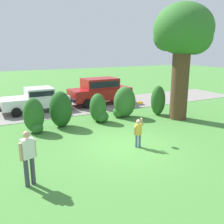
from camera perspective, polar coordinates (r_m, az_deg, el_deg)
name	(u,v)px	position (r m, az deg, el deg)	size (l,w,h in m)	color
ground_plane	(126,146)	(11.03, 3.07, -7.55)	(80.00, 80.00, 0.00)	#478438
driveway_strip	(69,108)	(17.87, -9.68, 0.84)	(28.00, 4.40, 0.02)	gray
oak_tree_large	(184,36)	(15.23, 15.72, 16.07)	(3.52, 3.27, 6.47)	#513823
shrub_near_tree	(34,117)	(13.08, -17.02, -1.00)	(1.02, 1.02, 1.72)	#286023
shrub_centre_left	(61,109)	(13.61, -11.41, 0.62)	(1.18, 1.20, 1.90)	#1E511C
shrub_centre	(99,109)	(14.33, -2.99, 0.61)	(0.95, 1.16, 1.61)	#286023
shrub_centre_right	(124,103)	(15.28, 2.72, 2.02)	(1.40, 1.14, 1.84)	#33702B
shrub_far_end	(158,100)	(16.02, 10.27, 2.58)	(0.90, 0.86, 1.82)	#286023
parked_sedan	(36,99)	(17.29, -16.58, 2.85)	(4.41, 2.12, 1.56)	white
parked_suv	(100,90)	(18.77, -2.70, 5.00)	(4.74, 2.18, 1.92)	maroon
child_thrower	(138,131)	(10.70, 5.90, -4.21)	(0.48, 0.23, 1.29)	#4C608C
frisbee	(140,103)	(11.28, 6.31, 2.09)	(0.31, 0.27, 0.23)	orange
adult_onlooker	(28,155)	(8.07, -18.23, -9.19)	(0.51, 0.31, 1.74)	#3F3F4C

